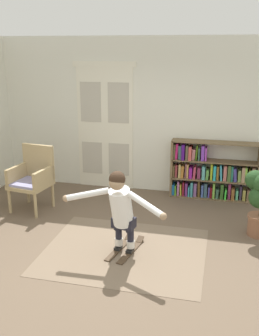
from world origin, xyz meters
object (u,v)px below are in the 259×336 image
object	(u,v)px
bookshelf	(210,174)
skis_pair	(126,249)
wicker_chair	(33,176)
person_skier	(121,206)

from	to	relation	value
bookshelf	skis_pair	xyz separation A→B (m)	(-1.04, -2.30, -0.44)
wicker_chair	person_skier	distance (m)	2.24
skis_pair	person_skier	xyz separation A→B (m)	(-0.03, -0.14, 0.69)
skis_pair	person_skier	bearing A→B (deg)	-101.36
bookshelf	wicker_chair	distance (m)	3.19
wicker_chair	person_skier	world-z (taller)	person_skier
bookshelf	person_skier	world-z (taller)	person_skier
bookshelf	wicker_chair	size ratio (longest dim) A/B	1.44
skis_pair	person_skier	world-z (taller)	person_skier
bookshelf	wicker_chair	xyz separation A→B (m)	(-2.94, -1.22, 0.12)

